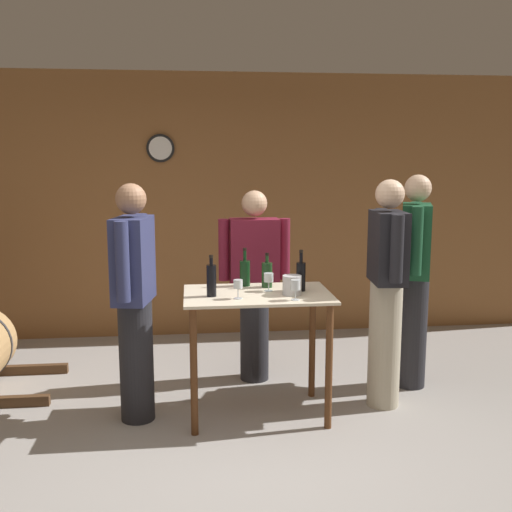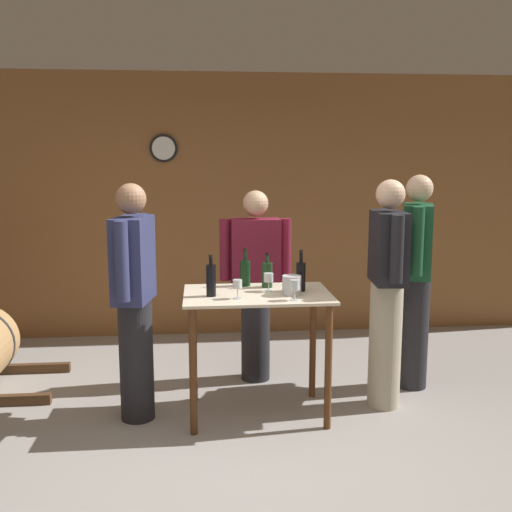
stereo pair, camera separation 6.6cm
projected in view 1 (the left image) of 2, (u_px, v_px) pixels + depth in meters
The scene contains 15 objects.
ground_plane at pixel (239, 453), 3.80m from camera, with size 14.00×14.00×0.00m, color #9E9993.
back_wall at pixel (218, 206), 6.19m from camera, with size 8.40×0.08×2.70m.
tasting_table at pixel (258, 318), 4.27m from camera, with size 1.04×0.68×0.91m.
wine_bottle_far_left at pixel (211, 280), 4.12m from camera, with size 0.07×0.07×0.29m.
wine_bottle_left at pixel (245, 272), 4.46m from camera, with size 0.08×0.08×0.29m.
wine_bottle_center at pixel (267, 274), 4.42m from camera, with size 0.08×0.08×0.26m.
wine_bottle_right at pixel (301, 275), 4.29m from camera, with size 0.07×0.07×0.30m.
wine_glass_near_left at pixel (238, 285), 4.06m from camera, with size 0.06×0.06×0.13m.
wine_glass_near_center at pixel (269, 278), 4.29m from camera, with size 0.07×0.07×0.13m.
wine_glass_near_right at pixel (296, 286), 4.01m from camera, with size 0.07×0.07×0.14m.
ice_bucket at pixel (292, 285), 4.18m from camera, with size 0.13×0.13×0.14m.
person_host at pixel (386, 289), 4.40m from camera, with size 0.25×0.59×1.70m.
person_visitor_with_scarf at pixel (134, 298), 4.16m from camera, with size 0.29×0.58×1.68m.
person_visitor_bearded at pixel (414, 277), 4.78m from camera, with size 0.34×0.56×1.72m.
person_visitor_near_door at pixel (254, 282), 4.95m from camera, with size 0.59×0.24×1.59m.
Camera 1 is at (-0.28, -3.53, 1.86)m, focal length 42.00 mm.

